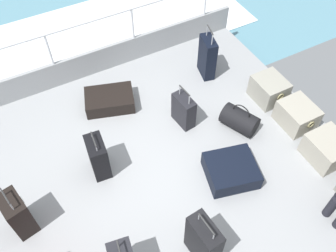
{
  "coord_description": "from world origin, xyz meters",
  "views": [
    {
      "loc": [
        2.53,
        -1.18,
        4.34
      ],
      "look_at": [
        -0.36,
        0.37,
        0.25
      ],
      "focal_mm": 39.41,
      "sensor_mm": 36.0,
      "label": 1
    }
  ],
  "objects_px": {
    "cargo_crate_2": "(327,149)",
    "suitcase_6": "(18,214)",
    "suitcase_7": "(203,241)",
    "cargo_crate_0": "(269,89)",
    "duffel_bag": "(240,120)",
    "suitcase_8": "(98,157)",
    "suitcase_3": "(207,57)",
    "cargo_crate_1": "(297,115)",
    "suitcase_2": "(110,100)",
    "suitcase_4": "(184,110)",
    "suitcase_1": "(231,170)"
  },
  "relations": [
    {
      "from": "suitcase_8",
      "to": "suitcase_3",
      "type": "bearing_deg",
      "value": 112.59
    },
    {
      "from": "suitcase_3",
      "to": "suitcase_7",
      "type": "bearing_deg",
      "value": -32.88
    },
    {
      "from": "suitcase_2",
      "to": "suitcase_7",
      "type": "height_order",
      "value": "suitcase_7"
    },
    {
      "from": "cargo_crate_2",
      "to": "suitcase_3",
      "type": "distance_m",
      "value": 2.32
    },
    {
      "from": "cargo_crate_0",
      "to": "suitcase_3",
      "type": "xyz_separation_m",
      "value": [
        -0.95,
        -0.56,
        0.16
      ]
    },
    {
      "from": "cargo_crate_0",
      "to": "cargo_crate_1",
      "type": "height_order",
      "value": "cargo_crate_0"
    },
    {
      "from": "cargo_crate_0",
      "to": "suitcase_6",
      "type": "bearing_deg",
      "value": -85.59
    },
    {
      "from": "cargo_crate_2",
      "to": "suitcase_2",
      "type": "xyz_separation_m",
      "value": [
        -2.34,
        -2.27,
        -0.07
      ]
    },
    {
      "from": "duffel_bag",
      "to": "cargo_crate_2",
      "type": "bearing_deg",
      "value": 36.53
    },
    {
      "from": "cargo_crate_0",
      "to": "duffel_bag",
      "type": "xyz_separation_m",
      "value": [
        0.28,
        -0.75,
        -0.03
      ]
    },
    {
      "from": "suitcase_8",
      "to": "cargo_crate_2",
      "type": "bearing_deg",
      "value": 65.59
    },
    {
      "from": "suitcase_7",
      "to": "suitcase_8",
      "type": "xyz_separation_m",
      "value": [
        -1.64,
        -0.61,
        -0.05
      ]
    },
    {
      "from": "cargo_crate_2",
      "to": "suitcase_6",
      "type": "xyz_separation_m",
      "value": [
        -0.98,
        -3.98,
        0.12
      ]
    },
    {
      "from": "cargo_crate_0",
      "to": "suitcase_1",
      "type": "xyz_separation_m",
      "value": [
        0.92,
        -1.34,
        -0.07
      ]
    },
    {
      "from": "suitcase_2",
      "to": "suitcase_6",
      "type": "bearing_deg",
      "value": -51.61
    },
    {
      "from": "cargo_crate_0",
      "to": "suitcase_2",
      "type": "relative_size",
      "value": 0.62
    },
    {
      "from": "cargo_crate_0",
      "to": "suitcase_2",
      "type": "xyz_separation_m",
      "value": [
        -1.05,
        -2.27,
        -0.08
      ]
    },
    {
      "from": "cargo_crate_1",
      "to": "suitcase_6",
      "type": "bearing_deg",
      "value": -94.33
    },
    {
      "from": "cargo_crate_0",
      "to": "suitcase_2",
      "type": "height_order",
      "value": "cargo_crate_0"
    },
    {
      "from": "cargo_crate_1",
      "to": "cargo_crate_2",
      "type": "xyz_separation_m",
      "value": [
        0.68,
        -0.05,
        0.0
      ]
    },
    {
      "from": "suitcase_2",
      "to": "suitcase_1",
      "type": "bearing_deg",
      "value": 25.4
    },
    {
      "from": "cargo_crate_2",
      "to": "suitcase_1",
      "type": "bearing_deg",
      "value": -105.34
    },
    {
      "from": "suitcase_1",
      "to": "suitcase_8",
      "type": "relative_size",
      "value": 1.12
    },
    {
      "from": "suitcase_4",
      "to": "duffel_bag",
      "type": "distance_m",
      "value": 0.84
    },
    {
      "from": "suitcase_8",
      "to": "duffel_bag",
      "type": "relative_size",
      "value": 1.14
    },
    {
      "from": "cargo_crate_0",
      "to": "suitcase_7",
      "type": "xyz_separation_m",
      "value": [
        1.64,
        -2.24,
        0.16
      ]
    },
    {
      "from": "suitcase_7",
      "to": "duffel_bag",
      "type": "xyz_separation_m",
      "value": [
        -1.37,
        1.49,
        -0.18
      ]
    },
    {
      "from": "cargo_crate_2",
      "to": "suitcase_7",
      "type": "distance_m",
      "value": 2.27
    },
    {
      "from": "suitcase_4",
      "to": "cargo_crate_1",
      "type": "bearing_deg",
      "value": 60.97
    },
    {
      "from": "suitcase_6",
      "to": "suitcase_7",
      "type": "distance_m",
      "value": 2.2
    },
    {
      "from": "suitcase_1",
      "to": "suitcase_2",
      "type": "xyz_separation_m",
      "value": [
        -1.97,
        -0.93,
        -0.01
      ]
    },
    {
      "from": "suitcase_3",
      "to": "suitcase_8",
      "type": "relative_size",
      "value": 1.3
    },
    {
      "from": "duffel_bag",
      "to": "suitcase_2",
      "type": "bearing_deg",
      "value": -131.02
    },
    {
      "from": "suitcase_2",
      "to": "suitcase_3",
      "type": "relative_size",
      "value": 0.95
    },
    {
      "from": "cargo_crate_0",
      "to": "cargo_crate_1",
      "type": "relative_size",
      "value": 0.95
    },
    {
      "from": "suitcase_1",
      "to": "suitcase_7",
      "type": "bearing_deg",
      "value": -51.35
    },
    {
      "from": "suitcase_6",
      "to": "suitcase_8",
      "type": "height_order",
      "value": "suitcase_6"
    },
    {
      "from": "suitcase_1",
      "to": "suitcase_4",
      "type": "bearing_deg",
      "value": -175.37
    },
    {
      "from": "suitcase_1",
      "to": "suitcase_6",
      "type": "height_order",
      "value": "suitcase_6"
    },
    {
      "from": "suitcase_4",
      "to": "cargo_crate_2",
      "type": "bearing_deg",
      "value": 43.7
    },
    {
      "from": "suitcase_1",
      "to": "duffel_bag",
      "type": "relative_size",
      "value": 1.28
    },
    {
      "from": "cargo_crate_0",
      "to": "cargo_crate_1",
      "type": "distance_m",
      "value": 0.61
    },
    {
      "from": "cargo_crate_1",
      "to": "suitcase_4",
      "type": "xyz_separation_m",
      "value": [
        -0.82,
        -1.47,
        0.08
      ]
    },
    {
      "from": "suitcase_3",
      "to": "duffel_bag",
      "type": "height_order",
      "value": "suitcase_3"
    },
    {
      "from": "cargo_crate_1",
      "to": "cargo_crate_2",
      "type": "distance_m",
      "value": 0.68
    },
    {
      "from": "suitcase_3",
      "to": "suitcase_4",
      "type": "bearing_deg",
      "value": -49.26
    },
    {
      "from": "suitcase_2",
      "to": "suitcase_7",
      "type": "bearing_deg",
      "value": 0.74
    },
    {
      "from": "cargo_crate_0",
      "to": "suitcase_7",
      "type": "relative_size",
      "value": 0.66
    },
    {
      "from": "suitcase_2",
      "to": "suitcase_8",
      "type": "xyz_separation_m",
      "value": [
        1.04,
        -0.57,
        0.19
      ]
    },
    {
      "from": "cargo_crate_0",
      "to": "cargo_crate_1",
      "type": "xyz_separation_m",
      "value": [
        0.61,
        0.05,
        -0.01
      ]
    }
  ]
}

